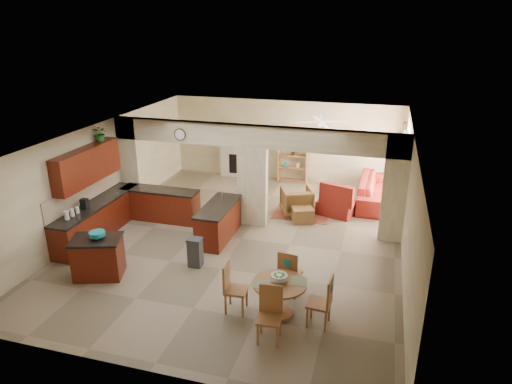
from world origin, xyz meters
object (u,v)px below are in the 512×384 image
(kitchen_island, at_px, (98,257))
(armchair, at_px, (297,201))
(sofa, at_px, (378,191))
(dining_table, at_px, (279,293))

(kitchen_island, xyz_separation_m, armchair, (3.54, 4.63, -0.07))
(kitchen_island, relative_size, sofa, 0.45)
(kitchen_island, distance_m, dining_table, 4.18)
(dining_table, xyz_separation_m, sofa, (1.63, 6.45, -0.08))
(kitchen_island, distance_m, sofa, 8.44)
(kitchen_island, bearing_deg, armchair, 34.13)
(dining_table, bearing_deg, armchair, 97.25)
(dining_table, relative_size, armchair, 1.20)
(sofa, bearing_deg, kitchen_island, 137.91)
(armchair, bearing_deg, kitchen_island, 28.14)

